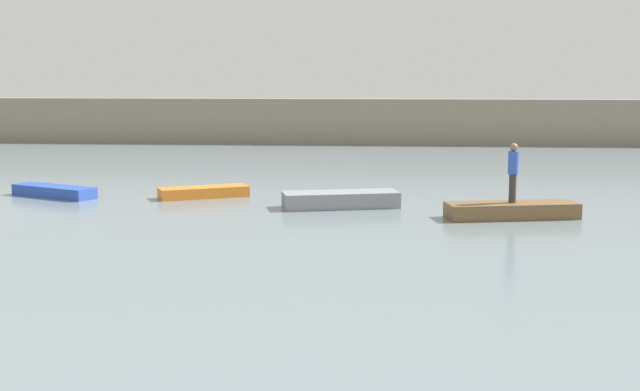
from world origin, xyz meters
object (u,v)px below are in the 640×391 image
rowboat_blue (54,191)px  rowboat_grey (341,200)px  rowboat_orange (204,192)px  rowboat_brown (512,210)px  person_blue_shirt (513,170)px

rowboat_blue → rowboat_grey: rowboat_grey is taller
rowboat_blue → rowboat_orange: 5.32m
rowboat_blue → rowboat_orange: size_ratio=1.06×
rowboat_brown → rowboat_grey: bearing=151.0°
rowboat_orange → person_blue_shirt: bearing=-44.4°
rowboat_blue → person_blue_shirt: (15.54, -3.24, 1.29)m
rowboat_orange → rowboat_brown: (10.22, -3.48, 0.05)m
rowboat_blue → person_blue_shirt: bearing=14.1°
rowboat_orange → rowboat_grey: (4.93, -1.83, 0.07)m
rowboat_brown → person_blue_shirt: size_ratio=2.20×
rowboat_blue → rowboat_brown: (15.54, -3.24, 0.04)m
rowboat_grey → rowboat_blue: bearing=157.3°
rowboat_blue → rowboat_brown: size_ratio=0.83×
rowboat_grey → rowboat_brown: bearing=-31.2°
rowboat_grey → person_blue_shirt: (5.30, -1.65, 1.23)m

